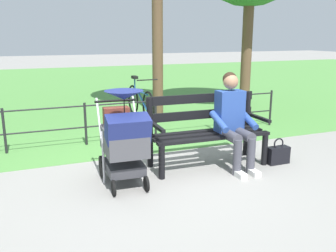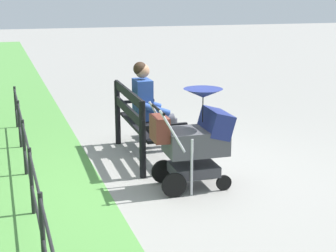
{
  "view_description": "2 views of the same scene",
  "coord_description": "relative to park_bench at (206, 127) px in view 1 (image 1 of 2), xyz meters",
  "views": [
    {
      "loc": [
        1.52,
        4.21,
        1.75
      ],
      "look_at": [
        -0.15,
        0.05,
        0.64
      ],
      "focal_mm": 39.31,
      "sensor_mm": 36.0,
      "label": 1
    },
    {
      "loc": [
        5.44,
        -1.86,
        2.14
      ],
      "look_at": [
        -0.06,
        0.03,
        0.61
      ],
      "focal_mm": 52.94,
      "sensor_mm": 36.0,
      "label": 2
    }
  ],
  "objects": [
    {
      "name": "bicycle",
      "position": [
        -0.04,
        -3.09,
        -0.16
      ],
      "size": [
        0.44,
        1.66,
        0.89
      ],
      "color": "black",
      "rests_on": "ground"
    },
    {
      "name": "ground_plane",
      "position": [
        0.78,
        0.12,
        -0.53
      ],
      "size": [
        60.0,
        60.0,
        0.0
      ],
      "primitive_type": "plane",
      "color": "gray"
    },
    {
      "name": "person_on_bench",
      "position": [
        -0.29,
        0.22,
        0.15
      ],
      "size": [
        0.54,
        0.74,
        1.28
      ],
      "color": "#42424C",
      "rests_on": "ground"
    },
    {
      "name": "handbag",
      "position": [
        -0.95,
        0.37,
        -0.4
      ],
      "size": [
        0.32,
        0.14,
        0.37
      ],
      "color": "black",
      "rests_on": "ground"
    },
    {
      "name": "park_bench",
      "position": [
        0.0,
        0.0,
        0.0
      ],
      "size": [
        1.62,
        0.65,
        0.96
      ],
      "color": "black",
      "rests_on": "ground"
    },
    {
      "name": "stroller",
      "position": [
        1.24,
        0.3,
        0.07
      ],
      "size": [
        0.54,
        0.91,
        1.15
      ],
      "color": "black",
      "rests_on": "ground"
    },
    {
      "name": "grass_lawn",
      "position": [
        0.78,
        -8.68,
        -0.52
      ],
      "size": [
        40.0,
        16.0,
        0.01
      ],
      "primitive_type": "cube",
      "color": "#518E42",
      "rests_on": "ground"
    },
    {
      "name": "park_fence",
      "position": [
        0.78,
        -1.53,
        -0.11
      ],
      "size": [
        6.08,
        0.04,
        0.7
      ],
      "color": "black",
      "rests_on": "ground"
    }
  ]
}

